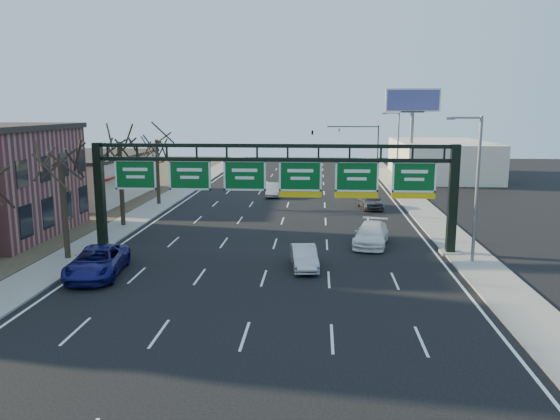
# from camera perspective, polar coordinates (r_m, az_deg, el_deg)

# --- Properties ---
(ground) EXTENTS (160.00, 160.00, 0.00)m
(ground) POSITION_cam_1_polar(r_m,az_deg,el_deg) (29.16, -2.11, -8.32)
(ground) COLOR black
(ground) RESTS_ON ground
(sidewalk_left) EXTENTS (3.00, 120.00, 0.12)m
(sidewalk_left) POSITION_cam_1_polar(r_m,az_deg,el_deg) (50.87, -14.12, -0.39)
(sidewalk_left) COLOR gray
(sidewalk_left) RESTS_ON ground
(sidewalk_right) EXTENTS (3.00, 120.00, 0.12)m
(sidewalk_right) POSITION_cam_1_polar(r_m,az_deg,el_deg) (49.33, 15.43, -0.78)
(sidewalk_right) COLOR gray
(sidewalk_right) RESTS_ON ground
(dirt_strip_left) EXTENTS (21.00, 120.00, 0.06)m
(dirt_strip_left) POSITION_cam_1_polar(r_m,az_deg,el_deg) (55.89, -26.09, -0.22)
(dirt_strip_left) COLOR #473D2B
(dirt_strip_left) RESTS_ON ground
(lane_markings) EXTENTS (21.60, 120.00, 0.01)m
(lane_markings) POSITION_cam_1_polar(r_m,az_deg,el_deg) (48.45, 0.42, -0.66)
(lane_markings) COLOR white
(lane_markings) RESTS_ON ground
(sign_gantry) EXTENTS (24.60, 1.20, 7.20)m
(sign_gantry) POSITION_cam_1_polar(r_m,az_deg,el_deg) (35.87, -0.54, 2.86)
(sign_gantry) COLOR black
(sign_gantry) RESTS_ON ground
(cream_strip) EXTENTS (10.90, 18.40, 4.70)m
(cream_strip) POSITION_cam_1_polar(r_m,az_deg,el_deg) (61.93, -19.30, 3.40)
(cream_strip) COLOR #BBB09B
(cream_strip) RESTS_ON ground
(building_right_distant) EXTENTS (12.00, 20.00, 5.00)m
(building_right_distant) POSITION_cam_1_polar(r_m,az_deg,el_deg) (79.58, 16.44, 5.12)
(building_right_distant) COLOR #BBB09B
(building_right_distant) RESTS_ON ground
(tree_gantry) EXTENTS (3.60, 3.60, 8.48)m
(tree_gantry) POSITION_cam_1_polar(r_m,az_deg,el_deg) (36.16, -22.01, 6.12)
(tree_gantry) COLOR black
(tree_gantry) RESTS_ON sidewalk_left
(tree_mid) EXTENTS (3.60, 3.60, 9.24)m
(tree_mid) POSITION_cam_1_polar(r_m,az_deg,el_deg) (45.31, -16.54, 8.13)
(tree_mid) COLOR black
(tree_mid) RESTS_ON sidewalk_left
(tree_far) EXTENTS (3.60, 3.60, 8.86)m
(tree_far) POSITION_cam_1_polar(r_m,az_deg,el_deg) (54.80, -12.85, 8.26)
(tree_far) COLOR black
(tree_far) RESTS_ON sidewalk_left
(streetlight_near) EXTENTS (2.15, 0.22, 9.00)m
(streetlight_near) POSITION_cam_1_polar(r_m,az_deg,el_deg) (35.01, 19.72, 2.80)
(streetlight_near) COLOR slate
(streetlight_near) RESTS_ON sidewalk_right
(streetlight_far) EXTENTS (2.15, 0.22, 9.00)m
(streetlight_far) POSITION_cam_1_polar(r_m,az_deg,el_deg) (68.23, 12.11, 6.66)
(streetlight_far) COLOR slate
(streetlight_far) RESTS_ON sidewalk_right
(billboard_right) EXTENTS (7.00, 0.50, 12.00)m
(billboard_right) POSITION_cam_1_polar(r_m,az_deg,el_deg) (73.40, 13.68, 9.97)
(billboard_right) COLOR slate
(billboard_right) RESTS_ON ground
(traffic_signal_mast) EXTENTS (10.16, 0.54, 7.00)m
(traffic_signal_mast) POSITION_cam_1_polar(r_m,az_deg,el_deg) (82.57, 5.97, 7.76)
(traffic_signal_mast) COLOR black
(traffic_signal_mast) RESTS_ON ground
(car_blue_suv) EXTENTS (3.42, 6.16, 1.63)m
(car_blue_suv) POSITION_cam_1_polar(r_m,az_deg,el_deg) (32.96, -18.57, -5.16)
(car_blue_suv) COLOR navy
(car_blue_suv) RESTS_ON ground
(car_silver_sedan) EXTENTS (1.91, 4.25, 1.35)m
(car_silver_sedan) POSITION_cam_1_polar(r_m,az_deg,el_deg) (32.76, 2.54, -4.95)
(car_silver_sedan) COLOR #AEAEB3
(car_silver_sedan) RESTS_ON ground
(car_white_wagon) EXTENTS (3.18, 5.68, 1.55)m
(car_white_wagon) POSITION_cam_1_polar(r_m,az_deg,el_deg) (38.69, 9.53, -2.52)
(car_white_wagon) COLOR white
(car_white_wagon) RESTS_ON ground
(car_grey_far) EXTENTS (2.48, 4.81, 1.57)m
(car_grey_far) POSITION_cam_1_polar(r_m,az_deg,el_deg) (52.85, 9.36, 0.99)
(car_grey_far) COLOR #383B3D
(car_grey_far) RESTS_ON ground
(car_silver_distant) EXTENTS (1.69, 4.40, 1.43)m
(car_silver_distant) POSITION_cam_1_polar(r_m,az_deg,el_deg) (59.50, -0.70, 2.13)
(car_silver_distant) COLOR #AFAFB4
(car_silver_distant) RESTS_ON ground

